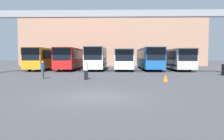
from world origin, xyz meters
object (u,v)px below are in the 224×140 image
bus_slot_1 (72,58)px  pedestrian_near_center (43,69)px  bus_slot_0 (44,58)px  bus_slot_3 (123,58)px  bus_slot_2 (97,57)px  bus_slot_4 (149,57)px  pedestrian_far_center (86,69)px  traffic_cone (166,78)px  bus_slot_5 (175,58)px

bus_slot_1 → pedestrian_near_center: size_ratio=7.67×
pedestrian_near_center → bus_slot_0: bearing=19.1°
bus_slot_3 → bus_slot_0: bearing=-179.3°
bus_slot_2 → pedestrian_near_center: size_ratio=6.48×
bus_slot_1 → bus_slot_0: bearing=-166.6°
bus_slot_4 → bus_slot_2: bearing=-172.4°
pedestrian_far_center → traffic_cone: pedestrian_far_center is taller
bus_slot_4 → traffic_cone: bus_slot_4 is taller
bus_slot_1 → bus_slot_2: bearing=-13.6°
pedestrian_far_center → pedestrian_near_center: (-3.95, 0.64, -0.05)m
bus_slot_2 → bus_slot_5: bus_slot_2 is taller
bus_slot_2 → bus_slot_3: size_ratio=0.97×
bus_slot_0 → bus_slot_1: bearing=13.4°
bus_slot_5 → pedestrian_far_center: bearing=-127.8°
pedestrian_far_center → traffic_cone: size_ratio=2.87×
bus_slot_0 → pedestrian_near_center: bus_slot_0 is taller
bus_slot_0 → bus_slot_3: bus_slot_0 is taller
bus_slot_1 → traffic_cone: bus_slot_1 is taller
bus_slot_0 → traffic_cone: size_ratio=17.71×
bus_slot_4 → pedestrian_near_center: 18.24m
bus_slot_2 → bus_slot_0: bearing=179.9°
bus_slot_5 → bus_slot_3: bearing=-174.9°
pedestrian_far_center → traffic_cone: 6.62m
bus_slot_3 → bus_slot_4: bus_slot_4 is taller
bus_slot_5 → traffic_cone: bus_slot_5 is taller
bus_slot_2 → traffic_cone: bus_slot_2 is taller
bus_slot_1 → bus_slot_3: bus_slot_1 is taller
bus_slot_1 → bus_slot_5: (15.69, -0.08, -0.07)m
bus_slot_0 → bus_slot_2: bus_slot_2 is taller
traffic_cone → pedestrian_near_center: bearing=170.4°
bus_slot_2 → bus_slot_3: bus_slot_2 is taller
bus_slot_5 → pedestrian_near_center: bearing=-137.5°
pedestrian_far_center → bus_slot_3: bearing=-122.5°
bus_slot_3 → bus_slot_5: size_ratio=0.88×
bus_slot_4 → pedestrian_near_center: bearing=-128.8°
bus_slot_0 → bus_slot_2: size_ratio=1.00×
bus_slot_0 → pedestrian_near_center: (4.29, -13.18, -0.97)m
bus_slot_5 → bus_slot_0: bearing=-177.5°
pedestrian_near_center → traffic_cone: bearing=-98.6°
bus_slot_4 → pedestrian_near_center: size_ratio=7.79×
bus_slot_4 → pedestrian_far_center: bus_slot_4 is taller
bus_slot_2 → bus_slot_5: 11.80m
bus_slot_5 → traffic_cone: bearing=-107.1°
bus_slot_3 → pedestrian_near_center: (-7.48, -13.32, -0.88)m
pedestrian_far_center → traffic_cone: bearing=151.8°
bus_slot_0 → bus_slot_1: size_ratio=0.85×
bus_slot_0 → pedestrian_far_center: size_ratio=6.17×
bus_slot_1 → traffic_cone: bearing=-55.7°
bus_slot_2 → traffic_cone: 16.52m
bus_slot_0 → bus_slot_3: (11.77, 0.15, -0.09)m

